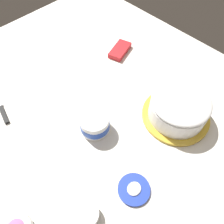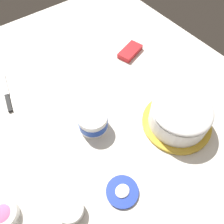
# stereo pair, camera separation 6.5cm
# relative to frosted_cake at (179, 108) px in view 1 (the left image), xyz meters

# --- Properties ---
(ground_plane) EXTENTS (1.54, 1.54, 0.00)m
(ground_plane) POSITION_rel_frosted_cake_xyz_m (-0.29, 0.28, -0.06)
(ground_plane) COLOR silver
(frosted_cake) EXTENTS (0.28, 0.28, 0.13)m
(frosted_cake) POSITION_rel_frosted_cake_xyz_m (0.00, 0.00, 0.00)
(frosted_cake) COLOR gold
(frosted_cake) RESTS_ON ground_plane
(frosting_tub) EXTENTS (0.12, 0.12, 0.08)m
(frosting_tub) POSITION_rel_frosted_cake_xyz_m (-0.27, 0.19, -0.02)
(frosting_tub) COLOR white
(frosting_tub) RESTS_ON ground_plane
(frosting_tub_lid) EXTENTS (0.11, 0.11, 0.02)m
(frosting_tub_lid) POSITION_rel_frosted_cake_xyz_m (-0.34, -0.08, -0.05)
(frosting_tub_lid) COLOR #233DAD
(frosting_tub_lid) RESTS_ON ground_plane
(spreading_knife) EXTENTS (0.07, 0.23, 0.01)m
(spreading_knife) POSITION_rel_frosted_cake_xyz_m (-0.49, 0.55, -0.05)
(spreading_knife) COLOR silver
(spreading_knife) RESTS_ON ground_plane
(sprinkle_bowl_green) EXTENTS (0.08, 0.08, 0.04)m
(sprinkle_bowl_green) POSITION_rel_frosted_cake_xyz_m (-0.51, -0.03, -0.04)
(sprinkle_bowl_green) COLOR white
(sprinkle_bowl_green) RESTS_ON ground_plane
(candy_box_lower) EXTENTS (0.15, 0.11, 0.03)m
(candy_box_lower) POSITION_rel_frosted_cake_xyz_m (0.12, 0.43, -0.05)
(candy_box_lower) COLOR red
(candy_box_lower) RESTS_ON ground_plane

